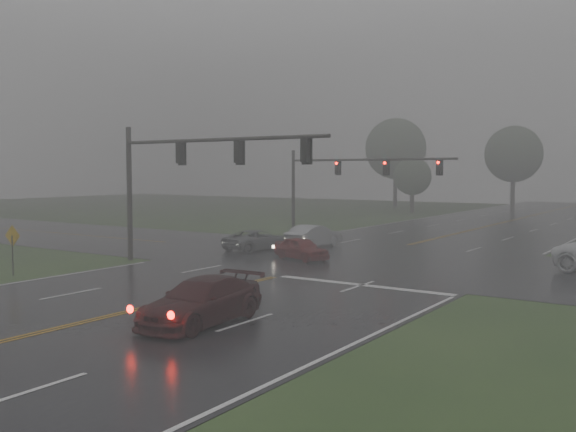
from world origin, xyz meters
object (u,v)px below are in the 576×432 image
Objects in this scene: sedan_maroon at (201,324)px; sedan_silver at (314,247)px; sedan_red at (301,260)px; car_grey at (258,250)px; signal_gantry_near at (182,167)px; signal_gantry_far at (340,175)px.

sedan_maroon and sedan_silver have the same top height.
car_grey reaches higher than sedan_red.
sedan_silver reaches higher than car_grey.
sedan_silver is at bearing 43.86° from sedan_red.
sedan_maroon is 19.77m from car_grey.
sedan_maroon is at bearing 133.90° from car_grey.
signal_gantry_near is 0.99× the size of signal_gantry_far.
sedan_silver is at bearing -109.96° from car_grey.
sedan_maroon is at bearing -140.32° from sedan_red.
sedan_maroon is 0.39× the size of signal_gantry_far.
sedan_red is 5.12m from car_grey.
signal_gantry_near is at bearing 87.01° from sedan_silver.
sedan_silver reaches higher than sedan_red.
sedan_red is at bearing 107.31° from sedan_maroon.
signal_gantry_far reaches higher than sedan_red.
signal_gantry_near is (0.66, -7.63, 5.27)m from car_grey.
car_grey is (-10.21, 16.93, 0.00)m from sedan_maroon.
sedan_maroon is 28.15m from signal_gantry_far.
sedan_red is 12.86m from signal_gantry_far.
signal_gantry_near is 16.82m from signal_gantry_far.
sedan_maroon is 21.79m from sedan_silver.
signal_gantry_far is at bearing -72.70° from sedan_silver.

